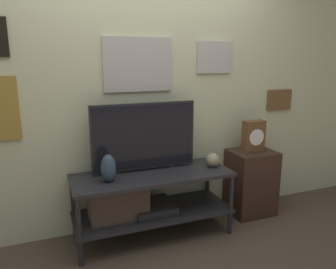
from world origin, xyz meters
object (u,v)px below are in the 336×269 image
at_px(vase_slim_bronze, 153,155).
at_px(vase_round_glass, 213,160).
at_px(television, 144,136).
at_px(vase_urn_stoneware, 109,168).
at_px(mantel_clock, 253,136).

height_order(vase_slim_bronze, vase_round_glass, vase_slim_bronze).
bearing_deg(television, vase_round_glass, -11.76).
bearing_deg(vase_round_glass, television, 168.24).
height_order(television, vase_urn_stoneware, television).
xyz_separation_m(vase_slim_bronze, vase_urn_stoneware, (-0.46, -0.24, 0.01)).
distance_m(vase_slim_bronze, vase_round_glass, 0.55).
xyz_separation_m(television, vase_slim_bronze, (0.10, 0.08, -0.20)).
distance_m(television, mantel_clock, 1.11).
bearing_deg(vase_slim_bronze, mantel_clock, -7.08).
bearing_deg(vase_urn_stoneware, mantel_clock, 4.70).
bearing_deg(vase_round_glass, vase_urn_stoneware, -177.89).
xyz_separation_m(television, mantel_clock, (1.10, -0.04, -0.08)).
distance_m(television, vase_round_glass, 0.67).
bearing_deg(mantel_clock, vase_urn_stoneware, -175.30).
relative_size(vase_round_glass, mantel_clock, 0.41).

